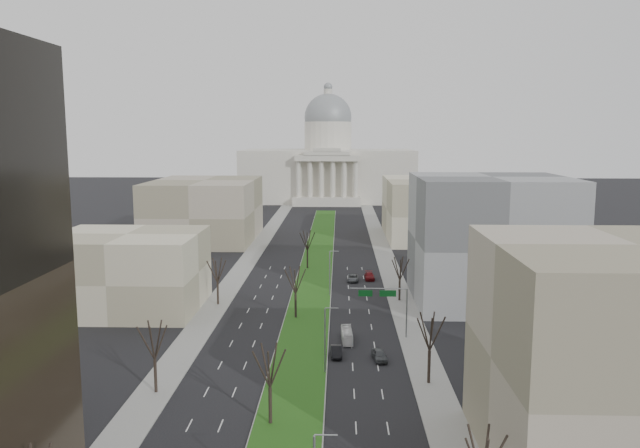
% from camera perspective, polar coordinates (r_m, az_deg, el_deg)
% --- Properties ---
extents(ground, '(600.00, 600.00, 0.00)m').
position_cam_1_polar(ground, '(148.73, -0.38, -4.11)').
color(ground, black).
rests_on(ground, ground).
extents(median, '(8.00, 222.03, 0.20)m').
position_cam_1_polar(median, '(147.72, -0.40, -4.16)').
color(median, '#999993').
rests_on(median, ground).
extents(sidewalk_left, '(5.00, 330.00, 0.15)m').
position_cam_1_polar(sidewalk_left, '(126.44, -8.82, -6.43)').
color(sidewalk_left, gray).
rests_on(sidewalk_left, ground).
extents(sidewalk_right, '(5.00, 330.00, 0.15)m').
position_cam_1_polar(sidewalk_right, '(124.89, 7.27, -6.58)').
color(sidewalk_right, gray).
rests_on(sidewalk_right, ground).
extents(capitol, '(80.00, 46.00, 55.00)m').
position_cam_1_polar(capitol, '(295.17, 0.72, 5.31)').
color(capitol, beige).
rests_on(capitol, ground).
extents(building_beige_left, '(26.00, 22.00, 14.00)m').
position_cam_1_polar(building_beige_left, '(119.35, -17.14, -4.18)').
color(building_beige_left, tan).
rests_on(building_beige_left, ground).
extents(building_tan_right, '(26.00, 24.00, 22.00)m').
position_cam_1_polar(building_tan_right, '(66.80, 26.46, -11.02)').
color(building_tan_right, gray).
rests_on(building_tan_right, ground).
extents(building_grey_right, '(28.00, 26.00, 24.00)m').
position_cam_1_polar(building_grey_right, '(122.18, 15.24, -1.42)').
color(building_grey_right, slate).
rests_on(building_grey_right, ground).
extents(building_far_left, '(30.00, 40.00, 18.00)m').
position_cam_1_polar(building_far_left, '(190.91, -10.48, 1.27)').
color(building_far_left, gray).
rests_on(building_far_left, ground).
extents(building_far_right, '(30.00, 40.00, 18.00)m').
position_cam_1_polar(building_far_right, '(193.76, 10.53, 1.37)').
color(building_far_right, tan).
rests_on(building_far_right, ground).
extents(tree_left_mid, '(5.40, 5.40, 9.72)m').
position_cam_1_polar(tree_left_mid, '(80.60, -14.94, -10.12)').
color(tree_left_mid, black).
rests_on(tree_left_mid, ground).
extents(tree_left_far, '(5.28, 5.28, 9.50)m').
position_cam_1_polar(tree_left_far, '(118.12, -9.38, -4.12)').
color(tree_left_far, black).
rests_on(tree_left_far, ground).
extents(tree_right_mid, '(5.52, 5.52, 9.94)m').
position_cam_1_polar(tree_right_mid, '(81.90, 10.02, -9.55)').
color(tree_right_mid, black).
rests_on(tree_right_mid, ground).
extents(tree_right_far, '(5.04, 5.04, 9.07)m').
position_cam_1_polar(tree_right_far, '(120.44, 7.32, -3.98)').
color(tree_right_far, black).
rests_on(tree_right_far, ground).
extents(tree_median_a, '(5.40, 5.40, 9.72)m').
position_cam_1_polar(tree_median_a, '(70.22, -4.62, -12.67)').
color(tree_median_a, black).
rests_on(tree_median_a, ground).
extents(tree_median_b, '(5.40, 5.40, 9.72)m').
position_cam_1_polar(tree_median_b, '(108.34, -2.26, -5.06)').
color(tree_median_b, black).
rests_on(tree_median_b, ground).
extents(tree_median_c, '(5.40, 5.40, 9.72)m').
position_cam_1_polar(tree_median_c, '(147.47, -1.16, -1.45)').
color(tree_median_c, black).
rests_on(tree_median_c, ground).
extents(streetlamp_median_b, '(1.90, 0.20, 9.16)m').
position_cam_1_polar(streetlamp_median_b, '(84.67, 0.49, -10.48)').
color(streetlamp_median_b, gray).
rests_on(streetlamp_median_b, ground).
extents(streetlamp_median_c, '(1.90, 0.20, 9.16)m').
position_cam_1_polar(streetlamp_median_c, '(123.20, 0.92, -4.45)').
color(streetlamp_median_c, gray).
rests_on(streetlamp_median_c, ground).
extents(mast_arm_signs, '(9.12, 0.24, 8.09)m').
position_cam_1_polar(mast_arm_signs, '(98.96, 6.38, -6.95)').
color(mast_arm_signs, gray).
rests_on(mast_arm_signs, ground).
extents(car_grey_near, '(2.38, 4.66, 1.52)m').
position_cam_1_polar(car_grey_near, '(91.09, 5.45, -11.84)').
color(car_grey_near, '#424549').
rests_on(car_grey_near, ground).
extents(car_black, '(1.72, 4.49, 1.46)m').
position_cam_1_polar(car_black, '(92.20, 1.50, -11.57)').
color(car_black, black).
rests_on(car_black, ground).
extents(car_red, '(2.19, 5.17, 1.49)m').
position_cam_1_polar(car_red, '(138.43, 4.55, -4.77)').
color(car_red, maroon).
rests_on(car_red, ground).
extents(car_grey_far, '(2.45, 5.01, 1.37)m').
position_cam_1_polar(car_grey_far, '(136.56, 3.03, -4.96)').
color(car_grey_far, '#565A5F').
rests_on(car_grey_far, ground).
extents(box_van, '(1.86, 6.76, 1.86)m').
position_cam_1_polar(box_van, '(98.53, 2.48, -10.12)').
color(box_van, white).
rests_on(box_van, ground).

